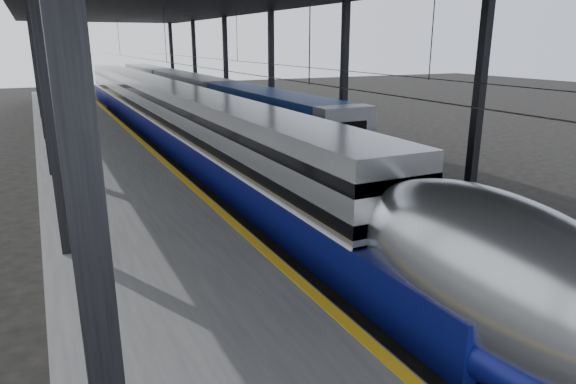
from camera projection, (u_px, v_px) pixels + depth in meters
ground at (330, 317)px, 13.17m from camera, size 160.00×160.00×0.00m
platform at (96, 158)px, 28.81m from camera, size 6.00×80.00×1.00m
yellow_strip at (146, 145)px, 29.85m from camera, size 0.30×80.00×0.01m
rails at (231, 153)px, 32.29m from camera, size 6.52×80.00×0.16m
tgv_train at (172, 117)px, 34.61m from camera, size 2.84×65.20×4.07m
second_train at (192, 96)px, 47.81m from camera, size 2.81×56.05×3.87m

